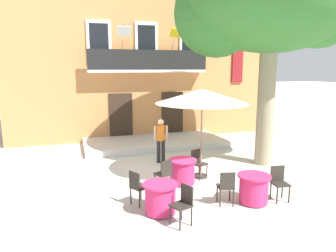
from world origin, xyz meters
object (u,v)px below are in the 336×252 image
object	(u,v)px
cafe_table_near_tree	(160,198)
cafe_table_middle	(183,171)
cafe_chair_near_tree_0	(183,202)
pedestrian_near_entrance	(161,138)
cafe_chair_front_0	(279,181)
cafe_chair_front_1	(226,186)
cafe_chair_near_tree_1	(138,185)
cafe_chair_middle_1	(198,162)
cafe_chair_middle_0	(164,173)
cafe_umbrella	(202,97)
cafe_table_front	(254,189)
plane_tree	(268,3)

from	to	relation	value
cafe_table_near_tree	cafe_table_middle	world-z (taller)	same
cafe_chair_near_tree_0	pedestrian_near_entrance	world-z (taller)	pedestrian_near_entrance
cafe_chair_front_0	cafe_chair_front_1	xyz separation A→B (m)	(-1.50, 0.11, 0.00)
cafe_chair_front_0	cafe_chair_near_tree_0	bearing A→B (deg)	-170.05
cafe_chair_near_tree_1	cafe_chair_middle_1	distance (m)	2.70
cafe_table_middle	pedestrian_near_entrance	world-z (taller)	pedestrian_near_entrance
cafe_table_middle	cafe_chair_front_1	distance (m)	1.85
cafe_chair_near_tree_0	cafe_chair_middle_0	xyz separation A→B (m)	(0.17, 2.05, 0.00)
cafe_chair_near_tree_0	cafe_chair_middle_1	size ratio (longest dim) A/B	1.00
cafe_table_middle	cafe_chair_front_1	size ratio (longest dim) A/B	0.95
pedestrian_near_entrance	cafe_umbrella	bearing A→B (deg)	-68.29
pedestrian_near_entrance	cafe_chair_near_tree_0	bearing A→B (deg)	-100.02
cafe_table_front	cafe_chair_front_0	bearing A→B (deg)	-1.25
cafe_chair_middle_1	cafe_chair_front_0	size ratio (longest dim) A/B	1.00
cafe_chair_near_tree_0	cafe_table_middle	bearing A→B (deg)	70.45
cafe_chair_near_tree_1	cafe_chair_middle_0	distance (m)	1.20
cafe_table_near_tree	cafe_table_front	xyz separation A→B (m)	(2.48, -0.15, 0.00)
cafe_chair_near_tree_0	cafe_table_front	bearing A→B (deg)	13.77
cafe_table_near_tree	cafe_chair_front_1	bearing A→B (deg)	-1.89
cafe_table_middle	cafe_chair_front_0	bearing A→B (deg)	-42.52
cafe_chair_near_tree_0	cafe_chair_front_0	world-z (taller)	same
cafe_chair_near_tree_1	cafe_table_front	distance (m)	3.01
cafe_chair_middle_0	cafe_chair_front_0	xyz separation A→B (m)	(2.72, -1.54, 0.00)
plane_tree	cafe_umbrella	distance (m)	4.11
cafe_chair_middle_1	cafe_umbrella	world-z (taller)	cafe_umbrella
cafe_table_front	pedestrian_near_entrance	size ratio (longest dim) A/B	0.53
cafe_chair_front_0	pedestrian_near_entrance	distance (m)	4.67
cafe_chair_front_0	cafe_umbrella	size ratio (longest dim) A/B	0.31
cafe_chair_middle_0	plane_tree	bearing A→B (deg)	19.18
cafe_chair_near_tree_1	cafe_table_middle	xyz separation A→B (m)	(1.61, 1.09, -0.14)
plane_tree	cafe_chair_front_1	world-z (taller)	plane_tree
plane_tree	cafe_chair_near_tree_0	distance (m)	7.52
cafe_table_near_tree	cafe_chair_near_tree_0	world-z (taller)	cafe_chair_near_tree_0
cafe_chair_front_1	pedestrian_near_entrance	distance (m)	4.13
plane_tree	cafe_table_middle	size ratio (longest dim) A/B	8.78
cafe_chair_near_tree_0	plane_tree	bearing A→B (deg)	39.06
cafe_table_near_tree	cafe_umbrella	size ratio (longest dim) A/B	0.30
cafe_table_front	cafe_chair_front_1	world-z (taller)	cafe_chair_front_1
plane_tree	cafe_chair_middle_0	size ratio (longest dim) A/B	8.33
cafe_table_near_tree	cafe_chair_front_1	distance (m)	1.74
cafe_chair_near_tree_0	cafe_umbrella	distance (m)	3.80
cafe_chair_near_tree_1	pedestrian_near_entrance	bearing A→B (deg)	64.79
cafe_table_near_tree	cafe_chair_middle_0	bearing A→B (deg)	69.49
cafe_chair_near_tree_0	cafe_table_front	world-z (taller)	cafe_chair_near_tree_0
cafe_chair_middle_0	cafe_chair_front_1	xyz separation A→B (m)	(1.22, -1.43, 0.00)
plane_tree	cafe_table_middle	xyz separation A→B (m)	(-3.44, -1.10, -5.25)
cafe_table_middle	cafe_umbrella	distance (m)	2.37
cafe_chair_front_1	cafe_chair_near_tree_1	bearing A→B (deg)	162.45
cafe_chair_middle_0	cafe_chair_front_0	world-z (taller)	same
cafe_chair_middle_0	cafe_chair_front_0	distance (m)	3.12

